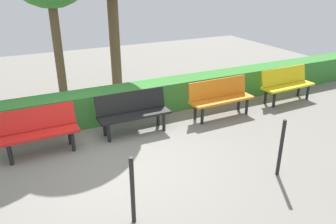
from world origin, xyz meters
TOP-DOWN VIEW (x-y plane):
  - ground_plane at (0.00, 0.00)m, footprint 19.31×19.31m
  - bench_yellow at (-5.02, -0.93)m, footprint 1.52×0.51m
  - bench_orange at (-2.91, -0.86)m, footprint 1.56×0.47m
  - bench_black at (-0.78, -0.93)m, footprint 1.51×0.48m
  - bench_red at (1.08, -0.88)m, footprint 1.39×0.49m
  - hedge_row at (-0.92, -1.81)m, footprint 15.31×0.63m
  - railing_post_mid at (-2.36, 1.66)m, footprint 0.06×0.06m
  - railing_post_far at (0.20, 1.66)m, footprint 0.06×0.06m

SIDE VIEW (x-z plane):
  - ground_plane at x=0.00m, z-range 0.00..0.00m
  - hedge_row at x=-0.92m, z-range 0.00..0.71m
  - bench_red at x=1.08m, z-range 0.05..0.91m
  - bench_yellow at x=-5.02m, z-range 0.05..0.91m
  - bench_black at x=-0.78m, z-range 0.05..0.91m
  - bench_orange at x=-2.91m, z-range 0.05..0.91m
  - railing_post_mid at x=-2.36m, z-range 0.00..1.00m
  - railing_post_far at x=0.20m, z-range 0.00..1.00m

